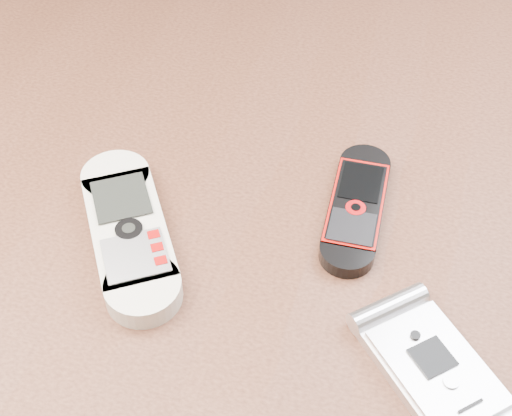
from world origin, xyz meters
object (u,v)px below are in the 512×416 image
object	(u,v)px
nokia_white	(129,231)
table	(251,292)
nokia_black_red	(356,206)
motorola_razr	(433,367)

from	to	relation	value
nokia_white	table	bearing A→B (deg)	-2.10
table	nokia_black_red	size ratio (longest dim) A/B	8.62
nokia_white	motorola_razr	world-z (taller)	nokia_white
nokia_white	nokia_black_red	size ratio (longest dim) A/B	1.24
nokia_white	nokia_black_red	world-z (taller)	nokia_white
nokia_black_red	motorola_razr	world-z (taller)	motorola_razr
table	nokia_white	world-z (taller)	nokia_white
nokia_black_red	motorola_razr	bearing A→B (deg)	-62.07
table	nokia_white	distance (m)	0.15
table	motorola_razr	size ratio (longest dim) A/B	10.40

